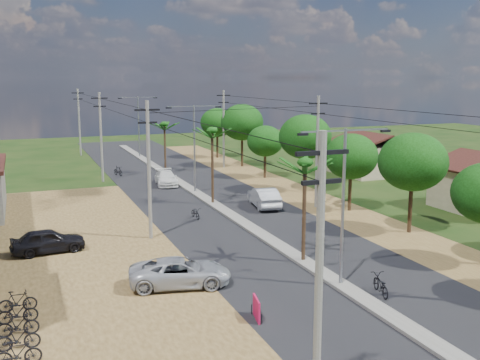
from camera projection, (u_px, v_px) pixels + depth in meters
The scene contains 33 objects.
ground at pixel (340, 287), 28.32m from camera, with size 160.00×160.00×0.00m, color black.
road at pixel (234, 218), 42.04m from camera, with size 12.00×110.00×0.04m, color black.
median at pixel (221, 209), 44.77m from camera, with size 1.00×90.00×0.18m, color #605E56.
dirt_lot_west at pixel (21, 273), 30.22m from camera, with size 18.00×46.00×0.04m, color #513D1B.
dirt_shoulder_east at pixel (333, 209), 45.11m from camera, with size 5.00×90.00×0.03m, color #513D1B.
house_east_far at pixel (371, 152), 61.09m from camera, with size 7.60×7.50×4.60m.
tree_east_c at pixel (413, 162), 37.35m from camera, with size 4.60×4.60×6.83m.
tree_east_d at pixel (351, 157), 43.74m from camera, with size 4.20×4.20×6.13m.
tree_east_e at pixel (305, 137), 51.00m from camera, with size 4.80×4.80×7.14m.
tree_east_f at pixel (265, 141), 58.39m from camera, with size 3.80×3.80×5.52m.
tree_east_g at pixel (242, 122), 65.69m from camera, with size 5.00×5.00×7.38m.
tree_east_h at pixel (217, 123), 73.01m from camera, with size 4.40×4.40×6.52m.
palm_median_near at pixel (305, 167), 30.98m from camera, with size 2.00×2.00×6.15m.
palm_median_mid at pixel (212, 134), 45.56m from camera, with size 2.00×2.00×6.55m.
palm_median_far at pixel (164, 126), 60.32m from camera, with size 2.00×2.00×5.85m.
streetlight_near at pixel (343, 194), 27.46m from camera, with size 5.10×0.18×8.00m.
streetlight_mid at pixel (194, 141), 50.34m from camera, with size 5.10×0.18×8.00m.
streetlight_far at pixel (138, 121), 73.22m from camera, with size 5.10×0.18×8.00m.
utility_pole_w_a at pixel (319, 281), 15.79m from camera, with size 1.60×0.24×9.00m.
utility_pole_w_b at pixel (149, 167), 35.92m from camera, with size 1.60×0.24×9.00m.
utility_pole_w_c at pixel (101, 135), 56.05m from camera, with size 1.60×0.24×9.00m.
utility_pole_w_d at pixel (79, 120), 75.27m from camera, with size 1.60×0.24×9.00m.
utility_pole_e_b at pixel (317, 149), 44.81m from camera, with size 1.60×0.24×9.00m.
utility_pole_e_c at pixel (224, 127), 64.95m from camera, with size 1.60×0.24×9.00m.
car_silver_mid at pixel (264, 198), 45.52m from camera, with size 1.70×4.87×1.60m, color #A7AAAF.
car_white_far at pixel (166, 178), 54.88m from camera, with size 1.91×4.71×1.37m, color silver.
car_parked_silver at pixel (180, 273), 28.23m from camera, with size 2.36×5.11×1.42m, color #A7AAAF.
car_parked_dark at pixel (48, 241), 33.61m from camera, with size 1.73×4.30×1.46m, color black.
moto_rider_east at pixel (380, 285), 27.12m from camera, with size 0.66×1.89×0.99m, color black.
moto_rider_west_a at pixel (195, 213), 41.88m from camera, with size 0.55×1.59×0.83m, color black.
moto_rider_west_b at pixel (118, 171), 60.13m from camera, with size 0.48×1.72×1.03m, color black.
roadside_sign at pixel (256, 309), 24.34m from camera, with size 0.32×1.20×1.01m.
parked_scooter_row at pixel (18, 346), 21.03m from camera, with size 1.67×9.61×1.00m.
Camera 1 is at (-14.58, -23.16, 10.39)m, focal length 42.00 mm.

